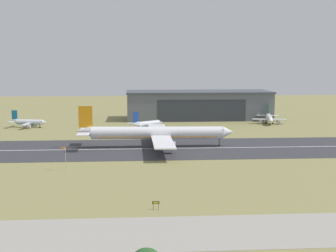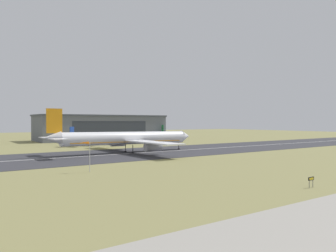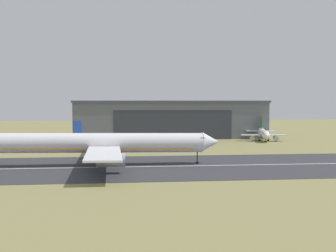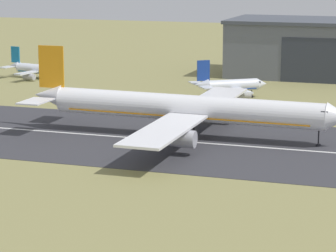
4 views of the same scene
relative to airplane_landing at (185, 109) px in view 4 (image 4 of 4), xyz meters
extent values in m
cube|color=#333338|center=(-17.80, -3.63, -5.12)|extent=(405.89, 41.29, 0.06)
cube|color=silver|center=(-17.80, -3.63, -5.09)|extent=(365.30, 0.70, 0.01)
cylinder|color=white|center=(0.33, 0.00, 0.17)|extent=(48.72, 4.93, 5.01)
cone|color=white|center=(-26.76, -0.18, 1.00)|extent=(5.59, 4.18, 4.19)
cube|color=black|center=(24.45, 0.17, 1.09)|extent=(1.13, 3.92, 0.45)
cube|color=orange|center=(0.33, 0.00, -1.10)|extent=(43.82, 4.67, 0.57)
cube|color=white|center=(1.41, -15.33, -0.64)|extent=(7.18, 26.12, 0.46)
cylinder|color=#A8A8B2|center=(2.79, -13.23, -2.31)|extent=(6.03, 2.89, 2.90)
cube|color=white|center=(1.20, 15.35, -0.64)|extent=(7.18, 26.12, 0.46)
cylinder|color=#A8A8B2|center=(2.61, 13.27, -2.31)|extent=(6.03, 2.89, 2.90)
cube|color=orange|center=(-25.93, -0.18, 6.38)|extent=(5.01, 0.31, 7.83)
cube|color=white|center=(-26.29, -6.00, 0.86)|extent=(4.43, 7.07, 0.24)
cube|color=white|center=(-26.37, 5.64, 0.86)|extent=(4.43, 7.07, 0.24)
cylinder|color=black|center=(23.46, 0.16, -3.64)|extent=(0.24, 0.24, 3.02)
cylinder|color=black|center=(23.46, 0.16, -4.93)|extent=(0.84, 0.84, 0.44)
cylinder|color=black|center=(0.82, -2.76, -3.64)|extent=(0.24, 0.24, 3.02)
cylinder|color=black|center=(0.82, -2.76, -4.93)|extent=(0.84, 0.84, 0.44)
cylinder|color=black|center=(0.78, 2.77, -3.64)|extent=(0.24, 0.24, 3.02)
cylinder|color=black|center=(0.78, 2.77, -4.93)|extent=(0.84, 0.84, 0.44)
cylinder|color=silver|center=(-1.93, 42.08, -2.11)|extent=(11.22, 9.22, 2.71)
cone|color=silver|center=(3.87, 46.32, -2.11)|extent=(3.57, 3.63, 2.71)
cone|color=silver|center=(-8.05, 37.61, -1.62)|extent=(4.07, 3.89, 2.44)
cube|color=black|center=(2.78, 45.53, -1.56)|extent=(2.25, 2.51, 0.44)
cube|color=navy|center=(-1.93, 42.08, -2.85)|extent=(10.18, 8.41, 0.20)
cube|color=silver|center=(1.27, 38.11, -2.58)|extent=(6.12, 7.28, 0.40)
cylinder|color=#A8A8B2|center=(1.26, 38.85, -3.67)|extent=(3.84, 3.44, 1.68)
cube|color=silver|center=(-4.74, 46.33, -2.58)|extent=(6.12, 7.28, 0.40)
cylinder|color=#A8A8B2|center=(-4.04, 46.10, -3.67)|extent=(3.84, 3.44, 1.68)
cube|color=navy|center=(-7.65, 37.89, 1.56)|extent=(2.55, 1.97, 4.61)
cube|color=silver|center=(-5.95, 34.89, -1.70)|extent=(4.53, 4.87, 0.24)
cube|color=silver|center=(-10.00, 40.43, -1.70)|extent=(4.53, 4.87, 0.24)
cylinder|color=black|center=(1.91, 44.89, -4.31)|extent=(0.24, 0.24, 1.69)
cylinder|color=black|center=(1.91, 44.89, -4.93)|extent=(0.84, 0.84, 0.44)
cylinder|color=black|center=(-1.18, 40.62, -4.31)|extent=(0.24, 0.24, 1.69)
cylinder|color=black|center=(-1.18, 40.62, -4.93)|extent=(0.84, 0.84, 0.44)
cylinder|color=black|center=(-3.10, 43.24, -4.31)|extent=(0.24, 0.24, 1.69)
cylinder|color=black|center=(-3.10, 43.24, -4.93)|extent=(0.84, 0.84, 0.44)
cylinder|color=silver|center=(-58.63, 55.90, -2.56)|extent=(12.88, 4.93, 2.55)
cone|color=silver|center=(-51.31, 54.46, -2.56)|extent=(2.74, 2.94, 2.55)
cone|color=silver|center=(-66.32, 57.40, -2.11)|extent=(3.44, 2.84, 2.29)
cube|color=black|center=(-52.55, 54.70, -2.06)|extent=(1.50, 2.34, 0.44)
cube|color=#146B9E|center=(-58.63, 55.90, -3.27)|extent=(11.61, 4.56, 0.20)
cube|color=silver|center=(-59.32, 51.02, -3.01)|extent=(3.52, 7.56, 0.40)
cylinder|color=#A8A8B2|center=(-58.79, 51.51, -4.05)|extent=(3.55, 2.19, 1.58)
cube|color=silver|center=(-57.43, 60.67, -3.01)|extent=(3.52, 7.56, 0.40)
cylinder|color=#A8A8B2|center=(-57.12, 60.02, -4.05)|extent=(3.55, 2.19, 1.58)
cube|color=#146B9E|center=(-65.87, 57.32, 0.87)|extent=(2.77, 0.81, 4.33)
cube|color=silver|center=(-66.88, 54.23, -2.18)|extent=(3.13, 4.29, 0.24)
cube|color=silver|center=(-65.64, 60.55, -2.18)|extent=(3.13, 4.29, 0.24)
cylinder|color=black|center=(-53.61, 54.91, -4.50)|extent=(0.24, 0.24, 1.31)
cylinder|color=black|center=(-53.61, 54.91, -4.93)|extent=(0.84, 0.84, 0.44)
cylinder|color=black|center=(-59.16, 54.44, -4.50)|extent=(0.24, 0.24, 1.31)
cylinder|color=black|center=(-59.16, 54.44, -4.93)|extent=(0.84, 0.84, 0.44)
cylinder|color=black|center=(-58.57, 57.44, -4.50)|extent=(0.24, 0.24, 1.31)
cylinder|color=black|center=(-58.57, 57.44, -4.93)|extent=(0.84, 0.84, 0.44)
camera|label=1|loc=(-7.78, -170.64, 26.38)|focal=50.00mm
camera|label=2|loc=(-55.41, -105.72, 6.15)|focal=35.00mm
camera|label=3|loc=(3.24, -110.16, 9.88)|focal=50.00mm
camera|label=4|loc=(41.02, -131.44, 25.51)|focal=85.00mm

